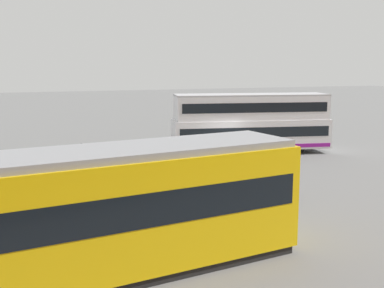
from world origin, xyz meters
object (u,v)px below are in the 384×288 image
(info_sign, at_px, (82,161))
(tram_yellow, at_px, (63,218))
(double_decker_bus, at_px, (251,123))
(pedestrian_crossing, at_px, (286,178))
(pedestrian_near_railing, at_px, (221,176))

(info_sign, bearing_deg, tram_yellow, 78.50)
(double_decker_bus, xyz_separation_m, info_sign, (11.80, 7.62, -0.21))
(info_sign, bearing_deg, pedestrian_crossing, 159.43)
(pedestrian_crossing, relative_size, info_sign, 0.71)
(double_decker_bus, xyz_separation_m, tram_yellow, (13.35, 15.24, -0.15))
(pedestrian_crossing, bearing_deg, info_sign, -20.57)
(pedestrian_crossing, xyz_separation_m, info_sign, (7.94, -2.98, 0.73))
(tram_yellow, height_order, pedestrian_near_railing, tram_yellow)
(pedestrian_near_railing, bearing_deg, info_sign, -14.07)
(tram_yellow, xyz_separation_m, pedestrian_crossing, (-9.49, -4.64, -0.79))
(double_decker_bus, bearing_deg, pedestrian_crossing, 69.99)
(double_decker_bus, distance_m, tram_yellow, 20.26)
(pedestrian_crossing, bearing_deg, double_decker_bus, -110.01)
(tram_yellow, bearing_deg, double_decker_bus, -131.22)
(double_decker_bus, relative_size, tram_yellow, 0.76)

